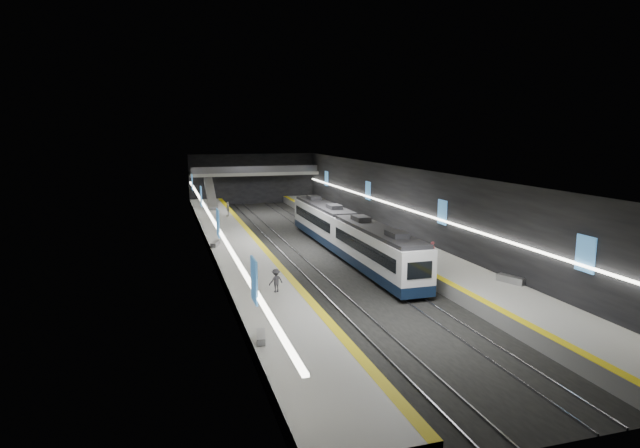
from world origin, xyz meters
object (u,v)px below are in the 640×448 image
object	(u,v)px
passenger_right_a	(432,252)
passenger_right_b	(429,254)
bench_left_near	(261,337)
train	(346,232)
bench_right_near	(511,280)
bench_left_far	(215,244)
passenger_left_a	(228,209)
passenger_left_b	(276,281)
escalator	(211,194)
bench_right_far	(361,219)

from	to	relation	value
passenger_right_a	passenger_right_b	bearing A→B (deg)	114.58
bench_left_near	train	bearing A→B (deg)	69.99
bench_right_near	passenger_right_b	distance (m)	7.13
passenger_right_a	train	bearing A→B (deg)	7.78
train	bench_right_near	world-z (taller)	train
bench_left_far	passenger_right_a	bearing A→B (deg)	-14.81
passenger_left_a	bench_left_far	bearing A→B (deg)	-6.31
bench_left_near	passenger_left_a	world-z (taller)	passenger_left_a
bench_left_near	passenger_right_a	distance (m)	20.77
bench_left_far	passenger_left_b	size ratio (longest dim) A/B	1.14
bench_left_far	passenger_left_a	size ratio (longest dim) A/B	1.00
bench_right_near	passenger_right_b	world-z (taller)	passenger_right_b
escalator	passenger_right_b	xyz separation A→B (m)	(13.83, -38.44, -1.04)
bench_right_near	passenger_left_b	xyz separation A→B (m)	(-16.52, 2.62, 0.55)
escalator	bench_left_far	distance (m)	26.53
bench_left_far	passenger_left_a	bearing A→B (deg)	98.65
passenger_right_a	passenger_left_b	xyz separation A→B (m)	(-14.09, -4.49, -0.06)
escalator	train	bearing A→B (deg)	-71.17
bench_right_far	passenger_right_a	xyz separation A→B (m)	(-1.66, -20.80, 0.63)
passenger_left_b	escalator	bearing A→B (deg)	-108.54
bench_left_near	passenger_left_a	size ratio (longest dim) A/B	0.87
bench_right_near	passenger_right_b	xyz separation A→B (m)	(-3.17, 6.36, 0.61)
bench_left_near	bench_right_near	size ratio (longest dim) A/B	0.77
bench_right_near	passenger_left_a	xyz separation A→B (m)	(-15.70, 35.73, 0.67)
bench_left_far	passenger_right_a	distance (m)	20.06
bench_right_far	passenger_right_a	world-z (taller)	passenger_right_a
passenger_right_b	train	bearing A→B (deg)	87.80
passenger_right_a	passenger_right_b	size ratio (longest dim) A/B	1.00
bench_right_near	passenger_right_b	size ratio (longest dim) A/B	1.19
train	passenger_right_a	bearing A→B (deg)	-61.30
bench_right_near	bench_right_far	xyz separation A→B (m)	(-0.77, 27.91, -0.02)
bench_left_near	bench_left_far	bearing A→B (deg)	99.90
train	bench_left_far	world-z (taller)	train
train	passenger_left_a	xyz separation A→B (m)	(-8.70, 20.27, -0.28)
train	passenger_left_b	xyz separation A→B (m)	(-9.52, -12.84, -0.40)
train	bench_right_near	size ratio (longest dim) A/B	14.59
passenger_left_b	passenger_right_b	bearing A→B (deg)	176.43
train	bench_left_near	bearing A→B (deg)	-119.91
bench_left_near	passenger_right_b	xyz separation A→B (m)	(15.83, 11.75, 0.67)
escalator	bench_right_near	xyz separation A→B (m)	(17.00, -44.80, -1.65)
escalator	passenger_left_b	world-z (taller)	escalator
bench_right_near	bench_right_far	size ratio (longest dim) A/B	1.11
bench_right_near	passenger_left_a	distance (m)	39.04
passenger_right_b	passenger_left_a	world-z (taller)	passenger_left_a
passenger_right_b	passenger_left_b	distance (m)	13.86
escalator	passenger_left_a	bearing A→B (deg)	-81.83
bench_right_far	passenger_right_a	size ratio (longest dim) A/B	1.08
bench_left_near	bench_left_far	world-z (taller)	bench_left_far
passenger_right_b	passenger_left_a	distance (m)	31.94
passenger_right_b	passenger_left_b	bearing A→B (deg)	170.63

